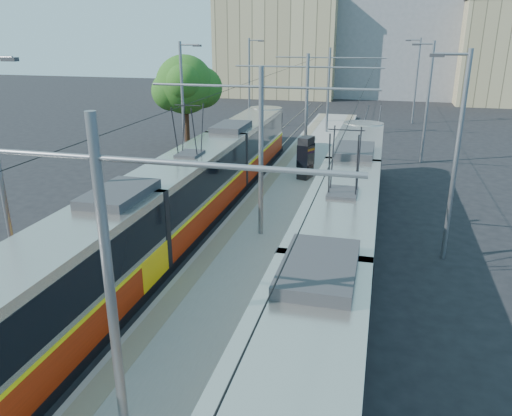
# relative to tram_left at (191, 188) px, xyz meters

# --- Properties ---
(ground) EXTENTS (160.00, 160.00, 0.00)m
(ground) POSITION_rel_tram_left_xyz_m (3.60, -9.17, -1.71)
(ground) COLOR black
(ground) RESTS_ON ground
(platform) EXTENTS (4.00, 50.00, 0.30)m
(platform) POSITION_rel_tram_left_xyz_m (3.60, 7.83, -1.56)
(platform) COLOR gray
(platform) RESTS_ON ground
(tactile_strip_left) EXTENTS (0.70, 50.00, 0.01)m
(tactile_strip_left) POSITION_rel_tram_left_xyz_m (2.15, 7.83, -1.40)
(tactile_strip_left) COLOR gray
(tactile_strip_left) RESTS_ON platform
(tactile_strip_right) EXTENTS (0.70, 50.00, 0.01)m
(tactile_strip_right) POSITION_rel_tram_left_xyz_m (5.05, 7.83, -1.40)
(tactile_strip_right) COLOR gray
(tactile_strip_right) RESTS_ON platform
(rails) EXTENTS (8.71, 70.00, 0.03)m
(rails) POSITION_rel_tram_left_xyz_m (3.60, 7.83, -1.69)
(rails) COLOR gray
(rails) RESTS_ON ground
(track_arrow) EXTENTS (1.20, 5.00, 0.01)m
(track_arrow) POSITION_rel_tram_left_xyz_m (0.00, -12.17, -1.70)
(track_arrow) COLOR silver
(track_arrow) RESTS_ON ground
(tram_left) EXTENTS (2.43, 31.98, 5.50)m
(tram_left) POSITION_rel_tram_left_xyz_m (0.00, 0.00, 0.00)
(tram_left) COLOR black
(tram_left) RESTS_ON ground
(tram_right) EXTENTS (2.43, 30.69, 5.50)m
(tram_right) POSITION_rel_tram_left_xyz_m (7.20, -4.11, 0.15)
(tram_right) COLOR black
(tram_right) RESTS_ON ground
(catenary) EXTENTS (9.20, 70.00, 7.00)m
(catenary) POSITION_rel_tram_left_xyz_m (3.60, 4.98, 2.82)
(catenary) COLOR slate
(catenary) RESTS_ON platform
(street_lamps) EXTENTS (15.18, 38.22, 8.00)m
(street_lamps) POSITION_rel_tram_left_xyz_m (3.60, 11.83, 2.48)
(street_lamps) COLOR slate
(street_lamps) RESTS_ON ground
(shelter) EXTENTS (0.94, 1.25, 2.47)m
(shelter) POSITION_rel_tram_left_xyz_m (4.10, 7.89, -0.11)
(shelter) COLOR black
(shelter) RESTS_ON platform
(tree) EXTENTS (4.80, 4.44, 6.98)m
(tree) POSITION_rel_tram_left_xyz_m (-5.99, 15.30, 3.01)
(tree) COLOR #382314
(tree) RESTS_ON ground
(building_left) EXTENTS (16.32, 12.24, 13.33)m
(building_left) POSITION_rel_tram_left_xyz_m (-6.40, 50.83, 4.97)
(building_left) COLOR tan
(building_left) RESTS_ON ground
(building_centre) EXTENTS (18.36, 14.28, 17.32)m
(building_centre) POSITION_rel_tram_left_xyz_m (9.60, 54.83, 6.97)
(building_centre) COLOR gray
(building_centre) RESTS_ON ground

